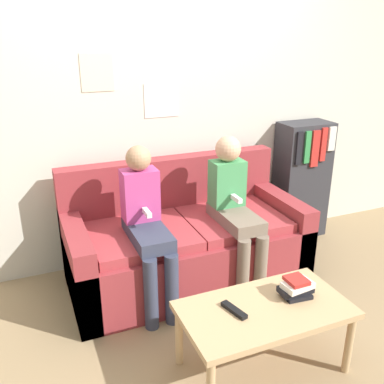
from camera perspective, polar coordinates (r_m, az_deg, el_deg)
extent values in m
plane|color=#937A56|center=(3.00, 2.99, -16.17)|extent=(10.00, 10.00, 0.00)
cube|color=beige|center=(3.39, -4.27, 12.20)|extent=(8.00, 0.06, 2.60)
cube|color=beige|center=(3.22, -12.55, 15.29)|extent=(0.23, 0.00, 0.26)
cube|color=white|center=(3.36, -4.08, 12.08)|extent=(0.28, 0.00, 0.26)
cube|color=maroon|center=(3.26, -0.68, -8.37)|extent=(1.73, 0.82, 0.43)
cube|color=maroon|center=(3.37, -2.89, 0.87)|extent=(1.73, 0.14, 0.46)
cube|color=maroon|center=(3.06, -14.89, -9.60)|extent=(0.14, 0.82, 0.59)
cube|color=maroon|center=(3.57, 11.31, -4.68)|extent=(0.14, 0.82, 0.59)
cube|color=#A1343A|center=(3.02, -6.81, -5.76)|extent=(0.71, 0.66, 0.07)
cube|color=#A1343A|center=(3.26, 5.40, -3.59)|extent=(0.71, 0.66, 0.07)
cube|color=tan|center=(2.43, 9.72, -15.23)|extent=(0.92, 0.50, 0.04)
cylinder|color=tan|center=(2.64, 20.19, -18.51)|extent=(0.04, 0.04, 0.37)
cylinder|color=tan|center=(2.55, -1.75, -18.68)|extent=(0.04, 0.04, 0.37)
cylinder|color=tan|center=(2.89, 14.50, -14.03)|extent=(0.04, 0.04, 0.37)
cylinder|color=#33384C|center=(2.77, -5.50, -13.41)|extent=(0.09, 0.09, 0.50)
cylinder|color=#33384C|center=(2.81, -2.70, -12.84)|extent=(0.09, 0.09, 0.50)
cube|color=#33384C|center=(2.86, -5.94, -5.47)|extent=(0.23, 0.51, 0.09)
cube|color=#B73D7F|center=(2.90, -6.95, -0.37)|extent=(0.24, 0.16, 0.35)
sphere|color=tan|center=(2.82, -7.17, 4.49)|extent=(0.17, 0.17, 0.17)
cube|color=white|center=(2.79, -6.03, -2.74)|extent=(0.03, 0.12, 0.03)
cylinder|color=#756656|center=(2.99, 6.80, -10.65)|extent=(0.09, 0.09, 0.50)
cylinder|color=#756656|center=(3.06, 9.13, -10.06)|extent=(0.09, 0.09, 0.50)
cube|color=#756656|center=(3.09, 5.80, -3.38)|extent=(0.23, 0.51, 0.09)
cube|color=#429356|center=(3.13, 4.69, 1.20)|extent=(0.24, 0.16, 0.34)
sphere|color=tan|center=(3.05, 4.83, 5.76)|extent=(0.18, 0.18, 0.18)
cube|color=white|center=(3.03, 5.95, -0.89)|extent=(0.03, 0.12, 0.03)
cube|color=black|center=(2.36, 5.63, -15.39)|extent=(0.08, 0.17, 0.02)
cube|color=black|center=(2.54, 13.70, -13.07)|extent=(0.16, 0.14, 0.02)
cube|color=black|center=(2.52, 13.63, -12.52)|extent=(0.19, 0.10, 0.03)
cube|color=silver|center=(2.50, 13.91, -11.97)|extent=(0.18, 0.12, 0.03)
cube|color=red|center=(2.49, 13.76, -11.37)|extent=(0.11, 0.12, 0.02)
cube|color=#2D2D33|center=(4.00, 14.36, 1.54)|extent=(0.46, 0.27, 1.06)
cube|color=black|center=(3.70, 14.09, 5.65)|extent=(0.05, 0.02, 0.28)
cube|color=#2D8442|center=(3.75, 15.12, 5.76)|extent=(0.05, 0.02, 0.28)
cube|color=red|center=(3.80, 16.10, 5.56)|extent=(0.07, 0.02, 0.32)
cube|color=red|center=(3.85, 17.12, 6.07)|extent=(0.05, 0.02, 0.29)
cube|color=silver|center=(3.89, 18.15, 6.76)|extent=(0.07, 0.02, 0.21)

